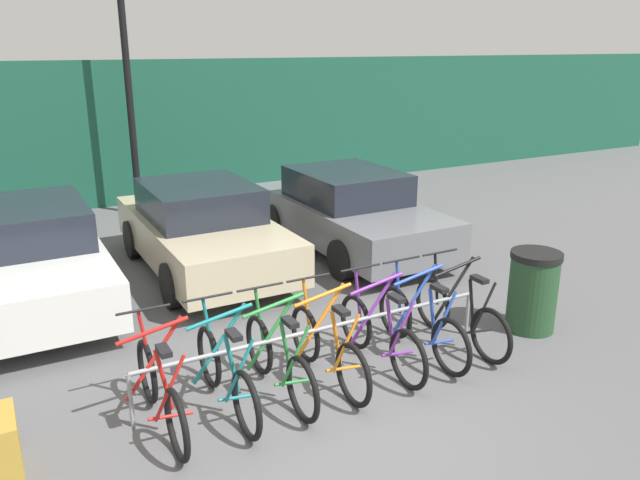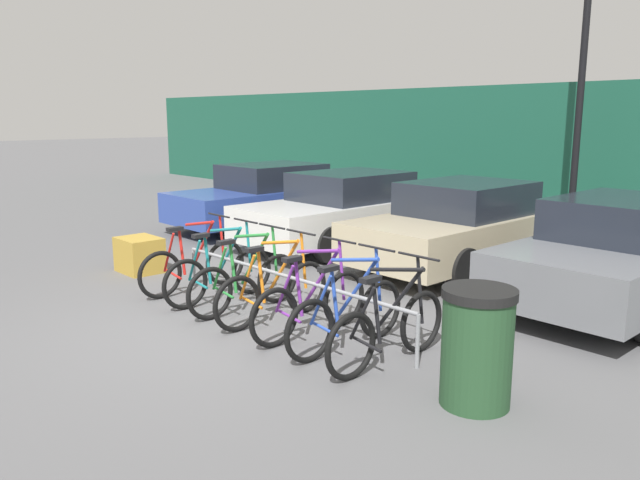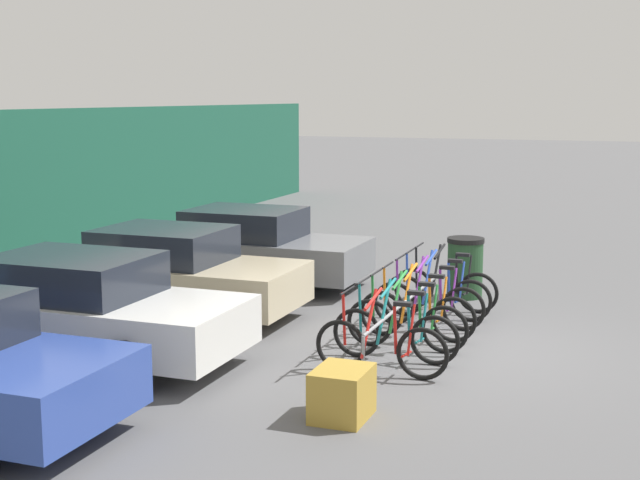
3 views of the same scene
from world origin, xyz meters
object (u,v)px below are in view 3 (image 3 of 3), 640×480
object	(u,v)px
bicycle_teal	(395,333)
bicycle_green	(407,322)
bicycle_blue	(437,295)
bicycle_red	(381,346)
trash_bin	(465,267)
bike_rack	(407,304)
bicycle_orange	(417,313)
car_white	(78,309)
cargo_crate	(342,393)
car_grey	(249,247)
car_beige	(169,273)
bicycle_black	(445,287)
bicycle_purple	(428,303)

from	to	relation	value
bicycle_teal	bicycle_green	size ratio (longest dim) A/B	1.00
bicycle_blue	bicycle_red	bearing A→B (deg)	178.40
bicycle_blue	trash_bin	xyz separation A→B (m)	(1.65, -0.10, 0.14)
bike_rack	bicycle_orange	distance (m)	0.19
car_white	bicycle_red	bearing A→B (deg)	-78.50
cargo_crate	bicycle_blue	bearing A→B (deg)	0.46
bicycle_blue	cargo_crate	size ratio (longest dim) A/B	2.44
trash_bin	car_grey	bearing A→B (deg)	95.35
bicycle_red	bicycle_green	size ratio (longest dim) A/B	1.00
bicycle_red	car_white	distance (m)	3.94
bicycle_green	car_beige	xyz separation A→B (m)	(0.51, 3.97, 0.31)
trash_bin	cargo_crate	xyz separation A→B (m)	(-6.25, 0.07, -0.24)
bicycle_black	car_white	size ratio (longest dim) A/B	0.39
bicycle_purple	cargo_crate	world-z (taller)	bicycle_purple
bicycle_purple	car_beige	bearing A→B (deg)	97.76
bike_rack	bicycle_teal	size ratio (longest dim) A/B	2.43
bicycle_purple	car_beige	xyz separation A→B (m)	(-0.73, 3.97, 0.31)
bicycle_orange	car_grey	world-z (taller)	car_grey
bicycle_black	bicycle_teal	bearing A→B (deg)	177.80
bicycle_teal	car_grey	world-z (taller)	car_grey
cargo_crate	bicycle_orange	bearing A→B (deg)	0.63
bicycle_teal	bicycle_green	xyz separation A→B (m)	(0.57, 0.00, 0.00)
bicycle_green	bicycle_purple	xyz separation A→B (m)	(1.24, 0.00, 0.00)
bicycle_purple	car_white	world-z (taller)	car_white
car_beige	trash_bin	xyz separation A→B (m)	(2.95, -4.07, -0.17)
bicycle_green	bicycle_blue	xyz separation A→B (m)	(1.81, 0.00, 0.00)
bicycle_black	bicycle_purple	bearing A→B (deg)	177.80
bicycle_red	bicycle_purple	bearing A→B (deg)	0.97
trash_bin	bicycle_blue	bearing A→B (deg)	176.47
bicycle_black	car_grey	xyz separation A→B (m)	(0.71, 3.79, 0.31)
bike_rack	bicycle_purple	bearing A→B (deg)	-12.73
car_beige	cargo_crate	bearing A→B (deg)	-129.48
bicycle_green	car_beige	size ratio (longest dim) A/B	0.41
bicycle_orange	car_white	world-z (taller)	car_white
bicycle_purple	bicycle_blue	size ratio (longest dim) A/B	1.00
car_white	cargo_crate	xyz separation A→B (m)	(-0.78, -3.89, -0.42)
bicycle_blue	car_grey	bearing A→B (deg)	69.66
car_beige	cargo_crate	xyz separation A→B (m)	(-3.30, -4.00, -0.42)
bicycle_red	car_white	bearing A→B (deg)	102.47
car_beige	trash_bin	size ratio (longest dim) A/B	4.00
car_white	car_beige	world-z (taller)	same
bicycle_purple	bicycle_orange	bearing A→B (deg)	177.32
bicycle_red	car_beige	size ratio (longest dim) A/B	0.41
trash_bin	bicycle_purple	bearing A→B (deg)	177.37
bike_rack	trash_bin	bearing A→B (deg)	-4.97
bicycle_red	bicycle_purple	world-z (taller)	same
bicycle_teal	bicycle_black	bearing A→B (deg)	-0.83
trash_bin	bicycle_green	bearing A→B (deg)	178.31
bicycle_purple	car_grey	bearing A→B (deg)	61.23
bicycle_red	car_grey	distance (m)	5.76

